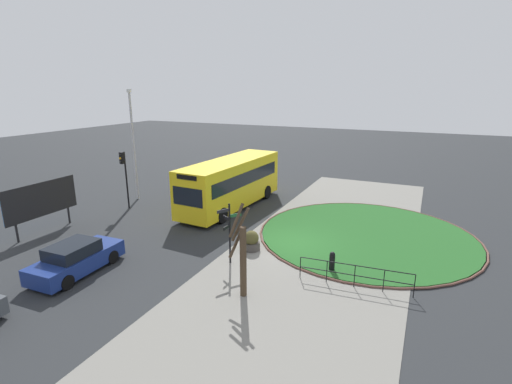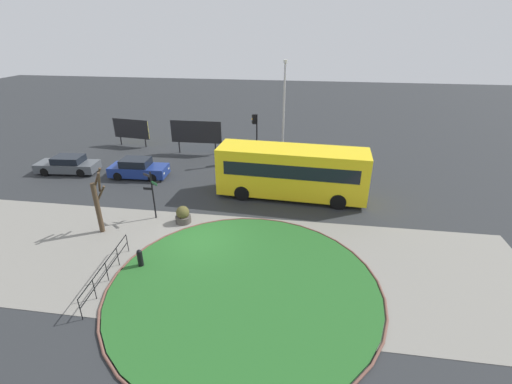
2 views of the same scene
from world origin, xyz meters
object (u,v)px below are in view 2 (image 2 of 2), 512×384
object	(u,v)px
car_near_lane	(138,169)
billboard_left	(196,132)
street_tree_bare	(98,203)
signpost_directional	(152,191)
lamppost_tall	(284,108)
bus_yellow	(292,172)
billboard_right	(131,129)
car_far_lane	(68,165)
bollard_foreground	(140,258)
traffic_light_near	(255,127)
planter_near_signpost	(183,215)

from	to	relation	value
car_near_lane	billboard_left	bearing A→B (deg)	61.89
billboard_left	street_tree_bare	size ratio (longest dim) A/B	1.20
signpost_directional	lamppost_tall	size ratio (longest dim) A/B	0.37
signpost_directional	billboard_left	distance (m)	11.68
bus_yellow	billboard_right	xyz separation A→B (m)	(-15.39, 8.80, -0.17)
car_near_lane	car_far_lane	xyz separation A→B (m)	(-5.78, 0.06, -0.05)
bollard_foreground	street_tree_bare	distance (m)	4.65
car_far_lane	billboard_right	world-z (taller)	billboard_right
billboard_left	traffic_light_near	bearing A→B (deg)	-12.82
bollard_foreground	planter_near_signpost	bearing A→B (deg)	81.89
car_near_lane	street_tree_bare	size ratio (longest dim) A/B	1.15
bus_yellow	billboard_right	world-z (taller)	bus_yellow
billboard_left	planter_near_signpost	distance (m)	12.33
bollard_foreground	billboard_right	size ratio (longest dim) A/B	0.27
bus_yellow	billboard_left	xyz separation A→B (m)	(-8.73, 7.53, 0.15)
bollard_foreground	billboard_right	distance (m)	19.65
bollard_foreground	billboard_right	world-z (taller)	billboard_right
lamppost_tall	billboard_left	bearing A→B (deg)	178.91
planter_near_signpost	street_tree_bare	xyz separation A→B (m)	(-4.11, -1.55, 1.29)
bollard_foreground	bus_yellow	size ratio (longest dim) A/B	0.10
bus_yellow	planter_near_signpost	bearing A→B (deg)	39.67
car_far_lane	street_tree_bare	size ratio (longest dim) A/B	1.25
bollard_foreground	traffic_light_near	distance (m)	15.65
bollard_foreground	bus_yellow	bearing A→B (deg)	52.89
bus_yellow	planter_near_signpost	xyz separation A→B (m)	(-5.99, -4.40, -1.32)
lamppost_tall	billboard_left	distance (m)	7.94
traffic_light_near	billboard_right	size ratio (longest dim) A/B	1.09
car_far_lane	signpost_directional	bearing A→B (deg)	143.77
bus_yellow	planter_near_signpost	size ratio (longest dim) A/B	9.37
car_near_lane	lamppost_tall	distance (m)	12.39
lamppost_tall	billboard_left	size ratio (longest dim) A/B	1.77
traffic_light_near	lamppost_tall	distance (m)	2.80
billboard_left	street_tree_bare	xyz separation A→B (m)	(-1.38, -13.48, -0.19)
bollard_foreground	car_far_lane	bearing A→B (deg)	135.59
signpost_directional	traffic_light_near	world-z (taller)	traffic_light_near
traffic_light_near	planter_near_signpost	world-z (taller)	traffic_light_near
bollard_foreground	planter_near_signpost	xyz separation A→B (m)	(0.62, 4.34, -0.03)
bollard_foreground	lamppost_tall	size ratio (longest dim) A/B	0.12
street_tree_bare	billboard_right	bearing A→B (deg)	109.71
billboard_left	street_tree_bare	world-z (taller)	street_tree_bare
bollard_foreground	car_far_lane	xyz separation A→B (m)	(-10.70, 10.49, 0.13)
street_tree_bare	signpost_directional	bearing A→B (deg)	38.51
traffic_light_near	signpost_directional	bearing A→B (deg)	72.55
signpost_directional	car_far_lane	world-z (taller)	signpost_directional
bus_yellow	traffic_light_near	size ratio (longest dim) A/B	2.46
bus_yellow	street_tree_bare	world-z (taller)	street_tree_bare
traffic_light_near	planter_near_signpost	size ratio (longest dim) A/B	3.81
signpost_directional	lamppost_tall	world-z (taller)	lamppost_tall
billboard_right	car_near_lane	bearing A→B (deg)	-53.89
bus_yellow	car_near_lane	xyz separation A→B (m)	(-11.54, 1.69, -1.11)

